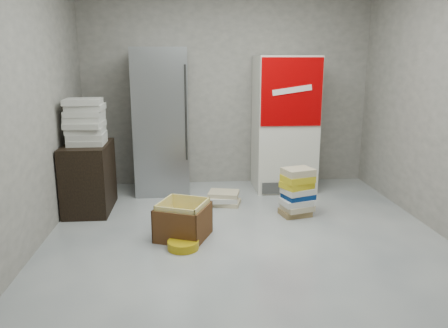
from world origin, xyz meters
name	(u,v)px	position (x,y,z in m)	size (l,w,h in m)	color
ground	(251,255)	(0.00, 0.00, 0.00)	(5.00, 5.00, 0.00)	beige
room_shell	(255,53)	(0.00, 0.00, 1.80)	(4.04, 5.04, 2.82)	#9E978E
steel_fridge	(162,121)	(-0.90, 2.13, 0.95)	(0.70, 0.72, 1.90)	#A5A7AD
coke_cooler	(284,123)	(0.75, 2.12, 0.90)	(0.80, 0.73, 1.80)	silver
wood_shelf	(89,177)	(-1.73, 1.40, 0.40)	(0.50, 0.80, 0.80)	black
supply_box_stack	(85,122)	(-1.72, 1.40, 1.06)	(0.44, 0.44, 0.52)	beige
phonebook_stack_main	(297,192)	(0.67, 1.00, 0.28)	(0.41, 0.38, 0.55)	olive
phonebook_stack_side	(224,198)	(-0.13, 1.45, 0.08)	(0.44, 0.37, 0.16)	#C7B690
cardboard_box	(183,223)	(-0.63, 0.47, 0.16)	(0.61, 0.61, 0.38)	yellow
bucket_lid	(183,245)	(-0.62, 0.19, 0.04)	(0.30, 0.30, 0.08)	#B9970D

